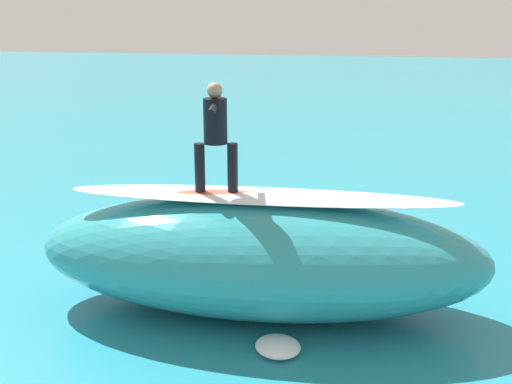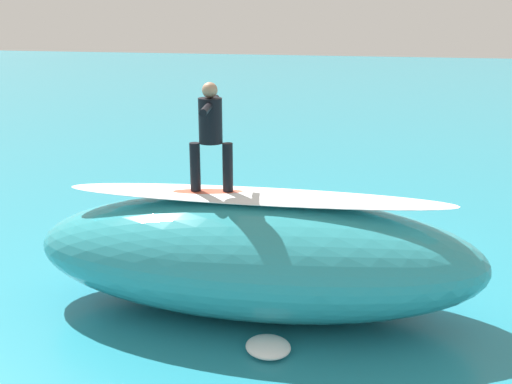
{
  "view_description": "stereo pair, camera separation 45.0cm",
  "coord_description": "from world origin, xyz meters",
  "px_view_note": "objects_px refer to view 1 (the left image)",
  "views": [
    {
      "loc": [
        -1.59,
        10.91,
        4.44
      ],
      "look_at": [
        0.56,
        0.77,
        1.39
      ],
      "focal_mm": 42.15,
      "sensor_mm": 36.0,
      "label": 1
    },
    {
      "loc": [
        -2.02,
        10.81,
        4.44
      ],
      "look_at": [
        0.56,
        0.77,
        1.39
      ],
      "focal_mm": 42.15,
      "sensor_mm": 36.0,
      "label": 2
    }
  ],
  "objects_px": {
    "surfboard_paddling": "(284,230)",
    "surfer_paddling": "(286,224)",
    "surfer_riding": "(215,129)",
    "surfboard_riding": "(217,194)"
  },
  "relations": [
    {
      "from": "surfer_paddling",
      "to": "surfboard_paddling",
      "type": "bearing_deg",
      "value": -0.0
    },
    {
      "from": "surfboard_paddling",
      "to": "surfer_paddling",
      "type": "height_order",
      "value": "surfer_paddling"
    },
    {
      "from": "surfer_riding",
      "to": "surfer_paddling",
      "type": "relative_size",
      "value": 1.05
    },
    {
      "from": "surfer_riding",
      "to": "surfboard_paddling",
      "type": "xyz_separation_m",
      "value": [
        -0.46,
        -3.56,
        -2.8
      ]
    },
    {
      "from": "surfer_riding",
      "to": "surfer_paddling",
      "type": "distance_m",
      "value": 4.36
    },
    {
      "from": "surfboard_paddling",
      "to": "surfer_paddling",
      "type": "bearing_deg",
      "value": 180.0
    },
    {
      "from": "surfboard_riding",
      "to": "surfboard_paddling",
      "type": "xyz_separation_m",
      "value": [
        -0.46,
        -3.56,
        -1.81
      ]
    },
    {
      "from": "surfer_riding",
      "to": "surfer_paddling",
      "type": "xyz_separation_m",
      "value": [
        -0.52,
        -3.45,
        -2.63
      ]
    },
    {
      "from": "surfboard_riding",
      "to": "surfboard_paddling",
      "type": "distance_m",
      "value": 4.02
    },
    {
      "from": "surfboard_riding",
      "to": "surfer_paddling",
      "type": "bearing_deg",
      "value": -110.04
    }
  ]
}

